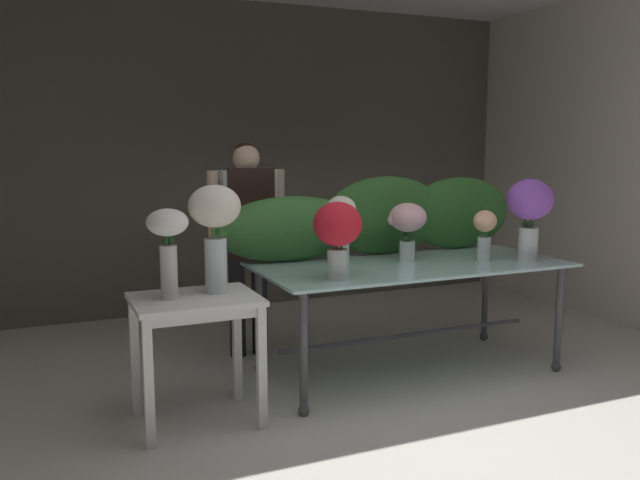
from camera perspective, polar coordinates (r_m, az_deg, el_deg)
The scene contains 14 objects.
ground_plane at distance 5.09m, azimuth -0.26°, elevation -10.24°, with size 8.38×8.38×0.00m, color beige.
wall_back at distance 6.61m, azimuth -6.89°, elevation 7.01°, with size 5.90×0.12×2.94m, color #5B564C.
wall_right at distance 6.58m, azimuth 24.21°, elevation 6.33°, with size 0.12×3.93×2.94m, color beige.
display_table_glass at distance 4.71m, azimuth 7.69°, elevation -3.13°, with size 2.15×1.03×0.79m.
side_table_white at distance 3.92m, azimuth -10.60°, elevation -6.31°, with size 0.71×0.56×0.75m.
florist at distance 5.03m, azimuth -6.21°, elevation 1.20°, with size 0.60×0.24×1.62m.
foliage_backdrop at distance 4.96m, azimuth 4.78°, elevation 1.77°, with size 2.44×0.26×0.58m.
vase_blush_stock at distance 4.72m, azimuth 7.50°, elevation 1.50°, with size 0.28×0.26×0.41m.
vase_crimson_dahlias at distance 4.05m, azimuth 1.48°, elevation 0.86°, with size 0.30×0.30×0.48m.
vase_violet_ranunculus at distance 4.89m, azimuth 17.48°, elevation 2.65°, with size 0.32×0.32×0.58m.
vase_peach_freesia at distance 4.84m, azimuth 13.85°, elevation 0.78°, with size 0.18×0.16×0.36m.
vase_ivory_snapdragons at distance 4.61m, azimuth 1.81°, elevation 1.43°, with size 0.21×0.21×0.47m.
vase_white_roses_tall at distance 3.80m, azimuth -12.86°, elevation -0.01°, with size 0.23×0.23×0.51m.
vase_cream_lisianthus_tall at distance 3.91m, azimuth -8.96°, elevation 1.54°, with size 0.30×0.30×0.63m.
Camera 1 is at (-1.91, -2.52, 1.63)m, focal length 37.48 mm.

